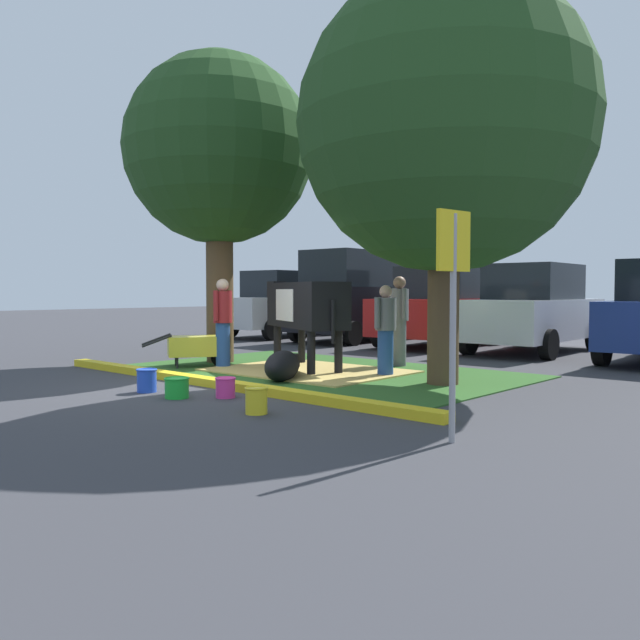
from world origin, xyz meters
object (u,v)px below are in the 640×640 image
Objects in this scene: shade_tree_left at (219,151)px; calf_lying at (283,366)px; sedan_silver at (284,305)px; parking_sign at (453,279)px; bucket_yellow at (256,400)px; sedan_red at (443,308)px; suv_black at (358,296)px; person_visitor_far at (399,318)px; wheelbarrow at (194,347)px; bucket_blue at (147,380)px; hatchback_white at (534,310)px; shade_tree_right at (445,124)px; bucket_green at (177,387)px; bucket_pink at (225,387)px; cow_holstein at (304,306)px; person_visitor_near at (223,320)px; person_handler at (386,328)px.

calf_lying is at bearing -19.63° from shade_tree_left.
shade_tree_left is 8.05m from sedan_silver.
parking_sign is at bearing -23.96° from calf_lying.
bucket_yellow is 9.93m from sedan_red.
suv_black reaches higher than parking_sign.
person_visitor_far is 1.11× the size of wheelbarrow.
bucket_blue is 9.40m from hatchback_white.
sedan_red is (-5.69, 9.05, -0.53)m from parking_sign.
hatchback_white is (-1.23, 5.88, -2.88)m from shade_tree_right.
parking_sign reaches higher than sedan_silver.
parking_sign is 14.30m from sedan_silver.
shade_tree_right reaches higher than sedan_red.
person_visitor_far reaches higher than calf_lying.
wheelbarrow is 4.49× the size of bucket_green.
suv_black is 5.22m from hatchback_white.
calf_lying is 3.94× the size of bucket_blue.
person_visitor_far reaches higher than bucket_pink.
bucket_green is 1.20× the size of bucket_pink.
calf_lying is 7.28m from hatchback_white.
calf_lying is 0.60× the size of parking_sign.
cow_holstein is 3.37m from bucket_pink.
shade_tree_left is 4.66× the size of calf_lying.
person_visitor_near is 7.20m from suv_black.
person_visitor_near is at bearing 119.27° from bucket_blue.
bucket_blue is at bearing -159.56° from bucket_pink.
bucket_pink is (2.58, -2.06, -0.74)m from person_visitor_near.
sedan_silver is at bearing 127.94° from person_visitor_near.
sedan_red reaches higher than person_visitor_near.
person_visitor_far is at bearing -44.05° from suv_black.
shade_tree_left is 6.74m from bucket_yellow.
bucket_yellow is 9.38m from hatchback_white.
shade_tree_right is 7.52m from sedan_red.
bucket_green is at bearing -49.68° from person_visitor_near.
person_visitor_near is 3.38m from bucket_green.
sedan_silver is at bearing 125.91° from shade_tree_left.
sedan_red is (-2.46, 5.74, 0.18)m from person_handler.
wheelbarrow reaches higher than bucket_pink.
person_handler is 0.34× the size of sedan_red.
shade_tree_right is at bearing -31.71° from sedan_silver.
bucket_blue is (1.40, -2.50, -0.71)m from person_visitor_near.
person_handler is at bearing -89.65° from hatchback_white.
sedan_red is at bearing 95.93° from bucket_blue.
bucket_pink is (3.05, -1.77, -0.25)m from wheelbarrow.
parking_sign reaches higher than cow_holstein.
bucket_yellow is at bearing -84.69° from hatchback_white.
sedan_red is at bearing 100.34° from bucket_green.
bucket_green is 1.59m from bucket_yellow.
sedan_silver is 1.00× the size of sedan_red.
shade_tree_left is 1.34× the size of sedan_silver.
shade_tree_left is at bearing 144.13° from person_visitor_near.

